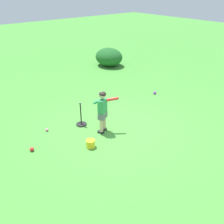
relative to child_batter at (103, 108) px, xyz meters
name	(u,v)px	position (x,y,z in m)	size (l,w,h in m)	color
ground_plane	(118,130)	(0.19, 0.33, -0.65)	(40.00, 40.00, 0.00)	#479338
child_batter	(103,108)	(0.00, 0.00, 0.00)	(0.42, 0.55, 1.08)	#232328
play_ball_behind_batter	(155,93)	(-0.78, 2.81, -0.60)	(0.10, 0.10, 0.10)	purple
play_ball_near_batter	(47,130)	(-0.91, -1.09, -0.61)	(0.07, 0.07, 0.07)	pink
play_ball_midfield	(32,149)	(-0.35, -1.75, -0.60)	(0.10, 0.10, 0.10)	red
batting_tee	(81,121)	(-0.62, -0.24, -0.55)	(0.28, 0.28, 0.62)	black
toy_bucket	(91,143)	(0.37, -0.65, -0.55)	(0.22, 0.22, 0.19)	yellow
shrub_left_background	(109,57)	(-4.31, 3.71, -0.26)	(1.30, 1.11, 0.78)	#1E5B23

